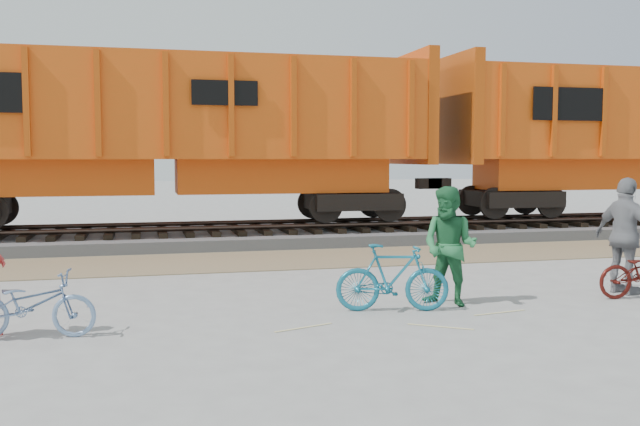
% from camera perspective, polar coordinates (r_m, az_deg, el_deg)
% --- Properties ---
extents(ground, '(120.00, 120.00, 0.00)m').
position_cam_1_polar(ground, '(10.68, 3.03, -7.87)').
color(ground, '#9E9E99').
rests_on(ground, ground).
extents(gravel_strip, '(120.00, 3.00, 0.02)m').
position_cam_1_polar(gravel_strip, '(15.94, -2.77, -3.73)').
color(gravel_strip, '#8B7256').
rests_on(gravel_strip, ground).
extents(ballast_bed, '(120.00, 4.00, 0.30)m').
position_cam_1_polar(ballast_bed, '(19.34, -4.79, -1.88)').
color(ballast_bed, slate).
rests_on(ballast_bed, ground).
extents(track, '(120.00, 2.60, 0.24)m').
position_cam_1_polar(track, '(19.31, -4.80, -0.92)').
color(track, black).
rests_on(track, ballast_bed).
extents(hopper_car_center, '(14.00, 3.13, 4.65)m').
position_cam_1_polar(hopper_car_center, '(19.00, -12.36, 6.55)').
color(hopper_car_center, black).
rests_on(hopper_car_center, track).
extents(bicycle_blue, '(1.69, 0.81, 0.85)m').
position_cam_1_polar(bicycle_blue, '(9.79, -22.15, -6.80)').
color(bicycle_blue, '#7494BF').
rests_on(bicycle_blue, ground).
extents(bicycle_teal, '(1.74, 0.85, 1.01)m').
position_cam_1_polar(bicycle_teal, '(10.65, 5.82, -5.17)').
color(bicycle_teal, '#176B85').
rests_on(bicycle_teal, ground).
extents(person_man, '(1.12, 1.13, 1.84)m').
position_cam_1_polar(person_man, '(11.14, 10.33, -2.63)').
color(person_man, '#246C3C').
rests_on(person_man, ground).
extents(person_woman, '(0.77, 1.23, 1.95)m').
position_cam_1_polar(person_woman, '(12.93, 23.28, -1.69)').
color(person_woman, gray).
rests_on(person_woman, ground).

